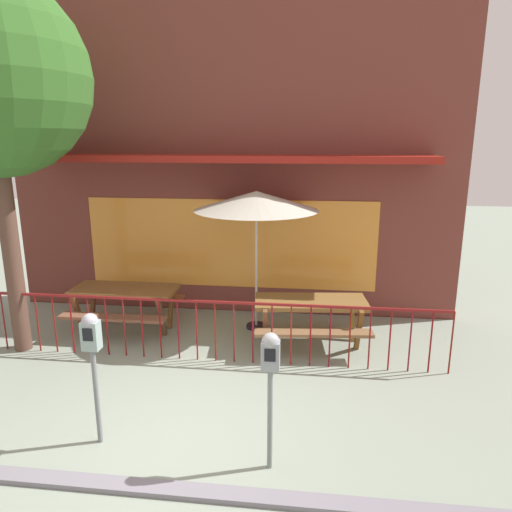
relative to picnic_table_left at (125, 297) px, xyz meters
name	(u,v)px	position (x,y,z in m)	size (l,w,h in m)	color
ground	(170,437)	(1.67, -2.93, -0.61)	(40.00, 40.00, 0.00)	gray
pub_storefront	(231,161)	(1.67, 1.41, 2.29)	(8.51, 1.30, 5.83)	#432119
patio_fence_front	(206,320)	(1.67, -1.00, 0.05)	(7.17, 0.04, 0.97)	maroon
picnic_table_left	(125,297)	(0.00, 0.00, 0.00)	(1.80, 1.36, 0.79)	brown
picnic_table_right	(311,310)	(3.24, -0.24, 0.00)	(1.93, 1.53, 0.79)	brown
patio_umbrella	(256,201)	(2.28, 0.36, 1.67)	(2.11, 2.11, 2.45)	black
parking_meter_near	(92,344)	(0.93, -3.10, 0.57)	(0.18, 0.17, 1.53)	slate
parking_meter_far	(270,365)	(2.86, -3.30, 0.54)	(0.18, 0.17, 1.50)	slate
curb_edge	(144,490)	(1.67, -3.77, -0.61)	(11.91, 0.20, 0.11)	slate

